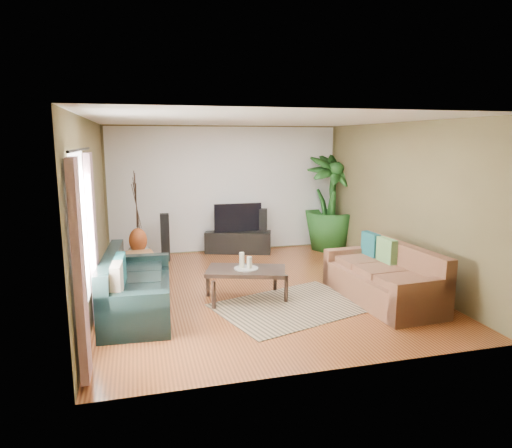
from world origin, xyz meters
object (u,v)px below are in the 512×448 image
object	(u,v)px
vase	(138,240)
speaker_right	(263,230)
sofa_left	(138,283)
sofa_right	(382,273)
speaker_left	(165,238)
television	(238,217)
coffee_table	(246,284)
tv_stand	(238,242)
pedestal	(139,258)
side_table	(139,268)
potted_plant	(330,203)

from	to	relation	value
vase	speaker_right	bearing A→B (deg)	14.50
sofa_left	sofa_right	size ratio (longest dim) A/B	1.00
speaker_left	television	bearing A→B (deg)	12.30
sofa_right	coffee_table	size ratio (longest dim) A/B	1.74
coffee_table	speaker_left	size ratio (longest dim) A/B	1.23
speaker_right	television	bearing A→B (deg)	-161.43
tv_stand	television	size ratio (longest dim) A/B	1.36
sofa_right	coffee_table	distance (m)	2.06
sofa_right	pedestal	distance (m)	4.50
sofa_left	pedestal	bearing A→B (deg)	2.89
speaker_left	pedestal	size ratio (longest dim) A/B	2.60
speaker_left	side_table	distance (m)	1.48
tv_stand	television	world-z (taller)	television
coffee_table	pedestal	xyz separation A→B (m)	(-1.57, 2.21, -0.06)
tv_stand	speaker_left	world-z (taller)	speaker_left
coffee_table	television	distance (m)	2.99
pedestal	side_table	distance (m)	0.98
speaker_right	pedestal	bearing A→B (deg)	-146.93
vase	pedestal	bearing A→B (deg)	0.00
tv_stand	potted_plant	xyz separation A→B (m)	(2.05, -0.17, 0.81)
coffee_table	speaker_left	bearing A→B (deg)	130.12
speaker_left	side_table	size ratio (longest dim) A/B	1.83
pedestal	tv_stand	bearing A→B (deg)	18.17
sofa_right	tv_stand	distance (m)	3.75
side_table	sofa_left	bearing A→B (deg)	-91.12
speaker_left	vase	bearing A→B (deg)	-141.26
pedestal	side_table	bearing A→B (deg)	-90.11
coffee_table	sofa_right	bearing A→B (deg)	2.58
sofa_right	vase	xyz separation A→B (m)	(-3.54, 2.77, 0.11)
sofa_right	speaker_left	world-z (taller)	speaker_left
sofa_left	sofa_right	xyz separation A→B (m)	(3.57, -0.42, 0.00)
speaker_left	potted_plant	xyz separation A→B (m)	(3.60, 0.12, 0.56)
sofa_right	coffee_table	world-z (taller)	sofa_right
potted_plant	side_table	world-z (taller)	potted_plant
television	speaker_left	size ratio (longest dim) A/B	1.07
tv_stand	side_table	distance (m)	2.66
tv_stand	pedestal	xyz separation A→B (m)	(-2.08, -0.68, -0.05)
sofa_left	side_table	distance (m)	1.39
television	pedestal	bearing A→B (deg)	-161.83
pedestal	speaker_left	bearing A→B (deg)	36.94
speaker_right	side_table	xyz separation A→B (m)	(-2.65, -1.66, -0.20)
side_table	pedestal	bearing A→B (deg)	89.89
coffee_table	sofa_left	bearing A→B (deg)	-156.73
potted_plant	vase	xyz separation A→B (m)	(-4.13, -0.51, -0.50)
sofa_right	potted_plant	distance (m)	3.39
speaker_left	pedestal	xyz separation A→B (m)	(-0.53, -0.40, -0.29)
speaker_right	pedestal	world-z (taller)	speaker_right
sofa_right	side_table	world-z (taller)	sofa_right
coffee_table	side_table	size ratio (longest dim) A/B	2.25
coffee_table	side_table	bearing A→B (deg)	160.02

